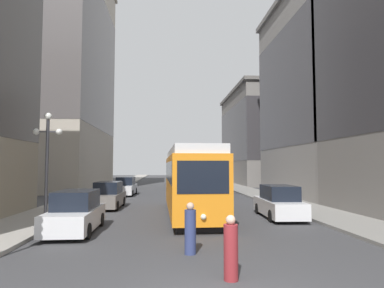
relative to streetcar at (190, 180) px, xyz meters
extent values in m
cube|color=gray|center=(-8.38, 27.32, -2.03)|extent=(3.31, 120.00, 0.15)
cube|color=gray|center=(7.88, 27.32, -2.03)|extent=(3.31, 120.00, 0.15)
cube|color=black|center=(0.00, 0.01, -1.93)|extent=(2.41, 11.08, 0.35)
cube|color=orange|center=(0.00, 0.01, -0.20)|extent=(2.82, 12.05, 3.10)
cube|color=black|center=(0.00, 0.01, 0.50)|extent=(2.84, 11.57, 1.08)
cube|color=silver|center=(0.00, 0.01, 1.57)|extent=(2.60, 11.80, 0.44)
cube|color=black|center=(0.11, -5.97, 0.34)|extent=(2.21, 0.12, 1.40)
sphere|color=#F2EACC|center=(0.11, -6.04, -1.30)|extent=(0.24, 0.24, 0.24)
cube|color=black|center=(3.81, 19.40, -1.93)|extent=(2.51, 11.48, 0.35)
cube|color=#334C8C|center=(3.81, 19.40, -0.20)|extent=(2.92, 12.48, 3.10)
cube|color=black|center=(3.81, 19.40, 0.34)|extent=(2.94, 11.99, 1.30)
cube|color=black|center=(3.63, 13.22, 0.11)|extent=(2.31, 0.15, 1.71)
cylinder|color=black|center=(-6.32, 2.35, -1.78)|extent=(0.20, 0.65, 0.64)
cylinder|color=black|center=(-6.24, 5.09, -1.78)|extent=(0.20, 0.65, 0.64)
cylinder|color=black|center=(-4.61, 2.30, -1.78)|extent=(0.20, 0.65, 0.64)
cylinder|color=black|center=(-4.53, 5.04, -1.78)|extent=(0.20, 0.65, 0.64)
cube|color=slate|center=(-5.42, 3.70, -1.50)|extent=(1.93, 4.48, 0.84)
cube|color=black|center=(-5.42, 3.81, -0.68)|extent=(1.66, 2.48, 0.80)
cylinder|color=black|center=(-6.32, 12.59, -1.78)|extent=(0.20, 0.64, 0.64)
cylinder|color=black|center=(-6.24, 15.61, -1.78)|extent=(0.20, 0.64, 0.64)
cylinder|color=black|center=(-4.61, 12.54, -1.78)|extent=(0.20, 0.64, 0.64)
cylinder|color=black|center=(-4.53, 15.56, -1.78)|extent=(0.20, 0.64, 0.64)
cube|color=silver|center=(-5.42, 14.07, -1.50)|extent=(1.93, 4.92, 0.84)
cube|color=black|center=(-5.42, 14.20, -0.68)|extent=(1.66, 2.72, 0.80)
cylinder|color=black|center=(5.85, 0.12, -1.78)|extent=(0.21, 0.65, 0.64)
cylinder|color=black|center=(5.71, -2.94, -1.78)|extent=(0.21, 0.65, 0.64)
cylinder|color=black|center=(4.14, 0.19, -1.78)|extent=(0.21, 0.65, 0.64)
cylinder|color=black|center=(4.00, -2.87, -1.78)|extent=(0.21, 0.65, 0.64)
cube|color=silver|center=(4.92, -1.37, -1.50)|extent=(2.03, 5.02, 0.84)
cube|color=black|center=(4.92, -1.50, -0.68)|extent=(1.71, 2.79, 0.80)
cylinder|color=black|center=(-6.27, -6.21, -1.78)|extent=(0.18, 0.64, 0.64)
cylinder|color=black|center=(-6.29, -3.31, -1.78)|extent=(0.18, 0.64, 0.64)
cylinder|color=black|center=(-4.56, -6.20, -1.78)|extent=(0.18, 0.64, 0.64)
cylinder|color=black|center=(-4.58, -3.30, -1.78)|extent=(0.18, 0.64, 0.64)
cube|color=silver|center=(-5.42, -4.76, -1.50)|extent=(1.83, 4.70, 0.84)
cube|color=black|center=(-5.42, -4.64, -0.68)|extent=(1.60, 2.59, 0.80)
cylinder|color=navy|center=(-0.65, -8.81, -1.37)|extent=(0.38, 0.38, 1.45)
sphere|color=tan|center=(-0.65, -8.81, -0.53)|extent=(0.26, 0.26, 0.26)
cylinder|color=maroon|center=(0.20, -11.43, -1.39)|extent=(0.37, 0.37, 1.41)
sphere|color=tan|center=(0.20, -11.43, -0.58)|extent=(0.25, 0.25, 0.25)
cylinder|color=#333338|center=(-7.32, -2.96, 0.59)|extent=(0.16, 0.16, 5.07)
sphere|color=white|center=(-7.32, -2.96, 3.28)|extent=(0.36, 0.36, 0.36)
sphere|color=white|center=(-7.87, -2.96, 2.51)|extent=(0.31, 0.31, 0.31)
sphere|color=white|center=(-6.77, -2.96, 2.51)|extent=(0.31, 0.31, 0.31)
cube|color=#333338|center=(-7.32, -2.96, 2.51)|extent=(1.10, 0.06, 0.06)
cube|color=#A89E8E|center=(-17.90, 25.04, 13.13)|extent=(15.72, 21.86, 30.46)
cube|color=#544F4E|center=(-17.90, 25.04, 14.65)|extent=(15.76, 21.90, 18.27)
cube|color=gray|center=(17.48, 10.79, 7.26)|extent=(15.87, 14.57, 18.72)
cube|color=#423F43|center=(17.48, 10.79, 8.20)|extent=(15.91, 14.61, 11.23)
cube|color=slate|center=(17.48, 10.79, 16.87)|extent=(16.47, 15.17, 0.50)
cube|color=slate|center=(15.48, 34.67, 5.29)|extent=(11.88, 19.99, 14.77)
cube|color=#383538|center=(15.48, 34.67, 6.02)|extent=(11.92, 20.03, 8.86)
cube|color=#5F5B56|center=(15.48, 34.67, 12.92)|extent=(12.48, 20.59, 0.50)
camera|label=1|loc=(-1.49, -20.10, 0.82)|focal=31.47mm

